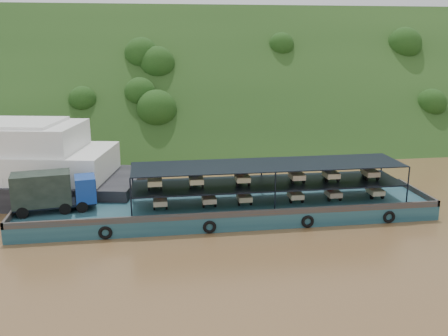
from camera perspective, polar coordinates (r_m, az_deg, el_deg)
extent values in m
plane|color=brown|center=(44.83, 3.12, -4.82)|extent=(160.00, 160.00, 0.00)
cube|color=#193312|center=(79.27, -2.17, 3.77)|extent=(140.00, 39.60, 39.60)
cube|color=#143947|center=(42.93, 0.41, -4.85)|extent=(35.00, 7.00, 1.20)
cube|color=#592D19|center=(45.85, -0.26, -2.45)|extent=(35.00, 0.20, 0.50)
cube|color=#592D19|center=(39.48, 1.19, -5.31)|extent=(35.00, 0.20, 0.50)
cube|color=#592D19|center=(48.42, 21.22, -2.54)|extent=(0.20, 7.00, 0.50)
cube|color=#592D19|center=(43.58, -22.89, -4.56)|extent=(0.20, 7.00, 0.50)
torus|color=black|center=(39.31, -13.41, -7.22)|extent=(1.06, 0.26, 1.06)
torus|color=black|center=(39.39, -1.67, -6.76)|extent=(1.06, 0.26, 1.06)
torus|color=black|center=(41.06, 9.55, -6.06)|extent=(1.06, 0.26, 1.06)
torus|color=black|center=(43.68, 18.35, -5.34)|extent=(1.06, 0.26, 1.06)
cylinder|color=black|center=(42.26, -22.05, -4.75)|extent=(0.98, 0.47, 0.94)
cylinder|color=black|center=(44.13, -21.87, -3.92)|extent=(0.98, 0.47, 0.94)
cylinder|color=black|center=(42.07, -17.70, -4.44)|extent=(0.98, 0.47, 0.94)
cylinder|color=black|center=(43.96, -17.71, -3.62)|extent=(0.98, 0.47, 0.94)
cylinder|color=black|center=(42.07, -15.90, -4.30)|extent=(0.98, 0.47, 0.94)
cylinder|color=black|center=(43.95, -15.99, -3.49)|extent=(0.98, 0.47, 0.94)
cube|color=black|center=(42.99, -18.72, -3.92)|extent=(6.65, 3.03, 0.19)
cube|color=navy|center=(42.65, -15.56, -2.29)|extent=(1.93, 2.48, 2.07)
cube|color=black|center=(42.57, -14.52, -1.72)|extent=(0.34, 1.87, 0.85)
cube|color=black|center=(42.64, -20.14, -2.26)|extent=(4.82, 2.93, 2.64)
cube|color=black|center=(42.90, 5.04, -1.75)|extent=(23.00, 5.00, 0.12)
cube|color=black|center=(42.47, 5.09, 0.38)|extent=(23.00, 5.00, 0.08)
cylinder|color=black|center=(39.39, -10.59, -3.46)|extent=(0.12, 0.12, 3.30)
cylinder|color=black|center=(44.17, -10.41, -1.47)|extent=(0.12, 0.12, 3.30)
cylinder|color=black|center=(40.58, 5.87, -2.74)|extent=(0.12, 0.12, 3.30)
cylinder|color=black|center=(45.24, 4.30, -0.88)|extent=(0.12, 0.12, 3.30)
cylinder|color=black|center=(44.80, 20.27, -1.92)|extent=(0.12, 0.12, 3.30)
cylinder|color=black|center=(49.05, 17.51, -0.30)|extent=(0.12, 0.12, 3.30)
cylinder|color=black|center=(43.17, -7.35, -3.65)|extent=(0.12, 0.52, 0.52)
cylinder|color=black|center=(41.46, -7.97, -4.45)|extent=(0.14, 0.52, 0.52)
cylinder|color=black|center=(41.47, -6.59, -4.40)|extent=(0.14, 0.52, 0.52)
cube|color=beige|center=(41.69, -7.31, -3.83)|extent=(1.15, 1.50, 0.44)
cube|color=red|center=(42.72, -7.36, -3.12)|extent=(0.55, 0.80, 0.80)
cube|color=red|center=(42.38, -7.37, -2.55)|extent=(0.50, 0.10, 0.10)
cylinder|color=black|center=(43.42, -1.97, -3.43)|extent=(0.12, 0.52, 0.52)
cylinder|color=black|center=(41.67, -2.36, -4.22)|extent=(0.14, 0.52, 0.52)
cylinder|color=black|center=(41.79, -1.00, -4.15)|extent=(0.14, 0.52, 0.52)
cube|color=beige|center=(41.95, -1.74, -3.59)|extent=(1.15, 1.50, 0.44)
cube|color=#AF250B|center=(42.98, -1.93, -2.89)|extent=(0.55, 0.80, 0.80)
cube|color=#AF250B|center=(42.64, -1.90, -2.33)|extent=(0.50, 0.10, 0.10)
cylinder|color=black|center=(43.86, 1.97, -3.24)|extent=(0.12, 0.52, 0.52)
cylinder|color=black|center=(42.09, 1.75, -4.02)|extent=(0.14, 0.52, 0.52)
cylinder|color=black|center=(42.27, 3.09, -3.95)|extent=(0.14, 0.52, 0.52)
cube|color=#C6BA8C|center=(42.40, 2.34, -3.40)|extent=(1.15, 1.50, 0.44)
cube|color=red|center=(43.42, 2.05, -2.71)|extent=(0.55, 0.80, 0.80)
cube|color=red|center=(43.08, 2.11, -2.15)|extent=(0.50, 0.10, 0.10)
cylinder|color=black|center=(44.87, 7.64, -2.95)|extent=(0.12, 0.52, 0.52)
cylinder|color=black|center=(43.10, 7.66, -3.70)|extent=(0.14, 0.52, 0.52)
cylinder|color=black|center=(43.38, 8.93, -3.62)|extent=(0.14, 0.52, 0.52)
cube|color=beige|center=(43.45, 8.18, -3.09)|extent=(1.15, 1.50, 0.44)
cube|color=#AA160B|center=(44.45, 7.77, -2.43)|extent=(0.55, 0.80, 0.80)
cube|color=#AA160B|center=(44.12, 7.86, -1.88)|extent=(0.50, 0.10, 0.10)
cylinder|color=black|center=(45.92, 11.73, -2.72)|extent=(0.12, 0.52, 0.52)
cylinder|color=black|center=(44.15, 11.92, -3.44)|extent=(0.14, 0.52, 0.52)
cylinder|color=black|center=(44.50, 13.13, -3.36)|extent=(0.14, 0.52, 0.52)
cube|color=tan|center=(44.53, 12.39, -2.85)|extent=(1.15, 1.50, 0.44)
cube|color=red|center=(45.50, 11.89, -2.21)|extent=(0.55, 0.80, 0.80)
cube|color=red|center=(45.19, 12.01, -1.67)|extent=(0.50, 0.10, 0.10)
cylinder|color=black|center=(47.39, 16.16, -2.46)|extent=(0.12, 0.52, 0.52)
cylinder|color=black|center=(45.63, 16.51, -3.14)|extent=(0.14, 0.52, 0.52)
cylinder|color=black|center=(46.06, 17.64, -3.07)|extent=(0.14, 0.52, 0.52)
cube|color=beige|center=(46.05, 16.93, -2.57)|extent=(1.15, 1.50, 0.44)
cube|color=red|center=(46.99, 16.35, -1.96)|extent=(0.55, 0.80, 0.80)
cube|color=red|center=(46.68, 16.50, -1.44)|extent=(0.50, 0.10, 0.10)
cylinder|color=black|center=(42.66, -7.94, -1.48)|extent=(0.12, 0.52, 0.52)
cylinder|color=black|center=(40.93, -8.60, -2.20)|extent=(0.14, 0.52, 0.52)
cylinder|color=black|center=(40.94, -7.20, -2.14)|extent=(0.14, 0.52, 0.52)
cube|color=beige|center=(41.17, -7.92, -1.58)|extent=(1.15, 1.50, 0.44)
cube|color=beige|center=(42.23, -7.96, -0.91)|extent=(0.55, 0.80, 0.80)
cube|color=beige|center=(41.91, -7.98, -0.33)|extent=(0.50, 0.10, 0.10)
cylinder|color=black|center=(42.82, -3.39, -1.30)|extent=(0.12, 0.52, 0.52)
cylinder|color=black|center=(41.06, -3.85, -2.01)|extent=(0.14, 0.52, 0.52)
cylinder|color=black|center=(41.14, -2.46, -1.95)|extent=(0.14, 0.52, 0.52)
cube|color=beige|center=(41.34, -3.21, -1.39)|extent=(1.15, 1.50, 0.44)
cube|color=navy|center=(42.39, -3.36, -0.73)|extent=(0.55, 0.80, 0.80)
cube|color=navy|center=(42.07, -3.34, -0.15)|extent=(0.50, 0.10, 0.10)
cylinder|color=black|center=(43.33, 1.76, -1.09)|extent=(0.12, 0.52, 0.52)
cylinder|color=black|center=(41.54, 1.53, -1.78)|extent=(0.14, 0.52, 0.52)
cylinder|color=black|center=(41.72, 2.88, -1.72)|extent=(0.14, 0.52, 0.52)
cube|color=beige|center=(41.87, 2.12, -1.17)|extent=(1.15, 1.50, 0.44)
cube|color=red|center=(42.91, 1.84, -0.53)|extent=(0.55, 0.80, 0.80)
cube|color=red|center=(42.59, 1.89, 0.05)|extent=(0.50, 0.10, 0.10)
cylinder|color=black|center=(44.40, 7.78, -0.83)|extent=(0.12, 0.52, 0.52)
cylinder|color=black|center=(42.60, 7.81, -1.50)|extent=(0.14, 0.52, 0.52)
cylinder|color=black|center=(42.89, 9.09, -1.44)|extent=(0.14, 0.52, 0.52)
cube|color=beige|center=(42.98, 8.33, -0.90)|extent=(1.15, 1.50, 0.44)
cube|color=#C1B988|center=(43.99, 7.91, -0.28)|extent=(0.55, 0.80, 0.80)
cube|color=#C1B988|center=(43.68, 8.01, 0.29)|extent=(0.50, 0.10, 0.10)
cylinder|color=black|center=(45.35, 11.49, -0.67)|extent=(0.12, 0.52, 0.52)
cylinder|color=black|center=(43.55, 11.67, -1.31)|extent=(0.14, 0.52, 0.52)
cylinder|color=black|center=(43.90, 12.89, -1.25)|extent=(0.14, 0.52, 0.52)
cube|color=beige|center=(43.95, 12.15, -0.73)|extent=(1.15, 1.50, 0.44)
cube|color=#1A359E|center=(44.94, 11.65, -0.13)|extent=(0.55, 0.80, 0.80)
cube|color=#1A359E|center=(44.64, 11.77, 0.43)|extent=(0.50, 0.10, 0.10)
cylinder|color=black|center=(46.69, 15.65, -0.48)|extent=(0.12, 0.52, 0.52)
cylinder|color=black|center=(44.91, 15.99, -1.10)|extent=(0.14, 0.52, 0.52)
cylinder|color=black|center=(45.33, 17.14, -1.04)|extent=(0.14, 0.52, 0.52)
cube|color=tan|center=(45.34, 16.41, -0.54)|extent=(1.15, 1.50, 0.44)
cube|color=beige|center=(46.30, 15.84, 0.05)|extent=(0.55, 0.80, 0.80)
cube|color=beige|center=(46.00, 15.98, 0.59)|extent=(0.50, 0.10, 0.10)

